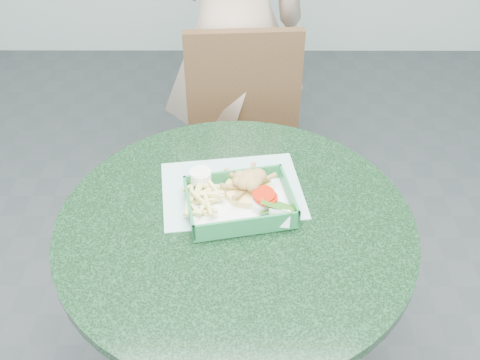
{
  "coord_description": "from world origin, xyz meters",
  "views": [
    {
      "loc": [
        0.01,
        -1.06,
        1.8
      ],
      "look_at": [
        0.01,
        0.1,
        0.83
      ],
      "focal_mm": 42.0,
      "sensor_mm": 36.0,
      "label": 1
    }
  ],
  "objects_px": {
    "crab_sandwich": "(252,190)",
    "sauce_ramekin": "(208,177)",
    "diner_person": "(233,1)",
    "cafe_table": "(236,269)",
    "food_basket": "(240,211)",
    "dining_chair": "(243,139)"
  },
  "relations": [
    {
      "from": "crab_sandwich",
      "to": "sauce_ramekin",
      "type": "bearing_deg",
      "value": 155.55
    },
    {
      "from": "diner_person",
      "to": "crab_sandwich",
      "type": "height_order",
      "value": "diner_person"
    },
    {
      "from": "sauce_ramekin",
      "to": "cafe_table",
      "type": "bearing_deg",
      "value": -62.04
    },
    {
      "from": "food_basket",
      "to": "sauce_ramekin",
      "type": "xyz_separation_m",
      "value": [
        -0.09,
        0.1,
        0.03
      ]
    },
    {
      "from": "sauce_ramekin",
      "to": "crab_sandwich",
      "type": "bearing_deg",
      "value": -24.45
    },
    {
      "from": "cafe_table",
      "to": "sauce_ramekin",
      "type": "distance_m",
      "value": 0.28
    },
    {
      "from": "cafe_table",
      "to": "sauce_ramekin",
      "type": "bearing_deg",
      "value": 117.96
    },
    {
      "from": "diner_person",
      "to": "crab_sandwich",
      "type": "distance_m",
      "value": 0.89
    },
    {
      "from": "diner_person",
      "to": "sauce_ramekin",
      "type": "relative_size",
      "value": 32.39
    },
    {
      "from": "diner_person",
      "to": "cafe_table",
      "type": "bearing_deg",
      "value": 73.04
    },
    {
      "from": "crab_sandwich",
      "to": "sauce_ramekin",
      "type": "height_order",
      "value": "crab_sandwich"
    },
    {
      "from": "dining_chair",
      "to": "crab_sandwich",
      "type": "distance_m",
      "value": 0.67
    },
    {
      "from": "diner_person",
      "to": "food_basket",
      "type": "bearing_deg",
      "value": 73.77
    },
    {
      "from": "food_basket",
      "to": "sauce_ramekin",
      "type": "bearing_deg",
      "value": 130.72
    },
    {
      "from": "sauce_ramekin",
      "to": "food_basket",
      "type": "bearing_deg",
      "value": -49.28
    },
    {
      "from": "cafe_table",
      "to": "diner_person",
      "type": "height_order",
      "value": "diner_person"
    },
    {
      "from": "diner_person",
      "to": "dining_chair",
      "type": "bearing_deg",
      "value": 80.44
    },
    {
      "from": "cafe_table",
      "to": "dining_chair",
      "type": "distance_m",
      "value": 0.7
    },
    {
      "from": "sauce_ramekin",
      "to": "dining_chair",
      "type": "bearing_deg",
      "value": 79.51
    },
    {
      "from": "cafe_table",
      "to": "dining_chair",
      "type": "bearing_deg",
      "value": 88.04
    },
    {
      "from": "dining_chair",
      "to": "sauce_ramekin",
      "type": "xyz_separation_m",
      "value": [
        -0.1,
        -0.55,
        0.27
      ]
    },
    {
      "from": "cafe_table",
      "to": "diner_person",
      "type": "xyz_separation_m",
      "value": [
        -0.01,
        0.97,
        0.4
      ]
    }
  ]
}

